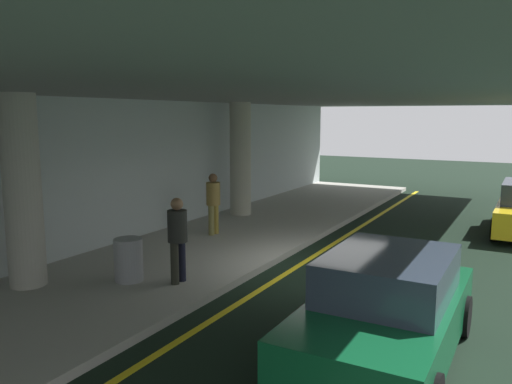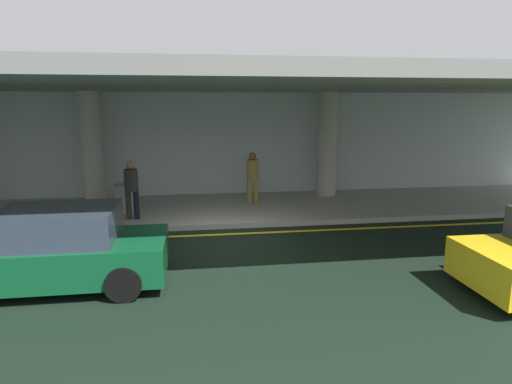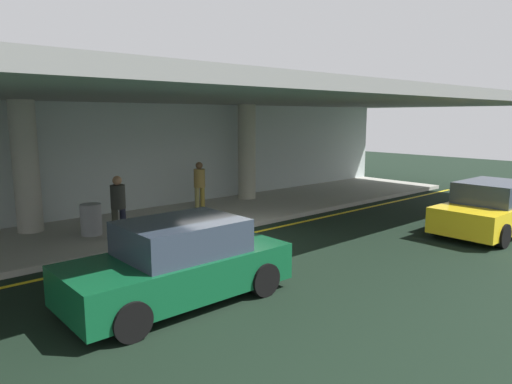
{
  "view_description": "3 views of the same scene",
  "coord_description": "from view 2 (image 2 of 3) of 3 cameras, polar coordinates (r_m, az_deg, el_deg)",
  "views": [
    {
      "loc": [
        -10.06,
        -4.04,
        3.4
      ],
      "look_at": [
        1.51,
        2.39,
        1.37
      ],
      "focal_mm": 35.46,
      "sensor_mm": 36.0,
      "label": 1
    },
    {
      "loc": [
        -0.75,
        -10.61,
        3.4
      ],
      "look_at": [
        1.04,
        1.6,
        0.9
      ],
      "focal_mm": 30.64,
      "sensor_mm": 36.0,
      "label": 2
    },
    {
      "loc": [
        -7.6,
        -9.34,
        3.35
      ],
      "look_at": [
        2.08,
        1.64,
        0.94
      ],
      "focal_mm": 32.32,
      "sensor_mm": 36.0,
      "label": 3
    }
  ],
  "objects": [
    {
      "name": "traveler_with_luggage",
      "position": [
        12.84,
        -15.96,
        0.76
      ],
      "size": [
        0.38,
        0.38,
        1.68
      ],
      "rotation": [
        0.0,
        0.0,
        6.15
      ],
      "color": "black",
      "rests_on": "sidewalk"
    },
    {
      "name": "ceiling_overhang",
      "position": [
        13.24,
        -5.22,
        13.79
      ],
      "size": [
        28.0,
        13.2,
        0.3
      ],
      "primitive_type": "cube",
      "color": "gray",
      "rests_on": "support_column_far_left"
    },
    {
      "name": "sidewalk",
      "position": [
        14.13,
        -5.05,
        -2.2
      ],
      "size": [
        26.0,
        4.2,
        0.15
      ],
      "primitive_type": "cube",
      "color": "#A3A297",
      "rests_on": "ground"
    },
    {
      "name": "terminal_back_wall",
      "position": [
        16.05,
        -5.65,
        6.04
      ],
      "size": [
        26.0,
        0.3,
        3.8
      ],
      "primitive_type": "cube",
      "color": "#ADBAB8",
      "rests_on": "ground"
    },
    {
      "name": "lane_stripe_yellow",
      "position": [
        11.65,
        -4.29,
        -5.53
      ],
      "size": [
        26.0,
        0.14,
        0.01
      ],
      "primitive_type": "cube",
      "color": "yellow",
      "rests_on": "ground"
    },
    {
      "name": "support_column_left_mid",
      "position": [
        15.38,
        -20.59,
        5.42
      ],
      "size": [
        0.69,
        0.69,
        3.65
      ],
      "primitive_type": "cylinder",
      "color": "#A6A396",
      "rests_on": "sidewalk"
    },
    {
      "name": "trash_bin_steel",
      "position": [
        13.9,
        -16.89,
        -0.76
      ],
      "size": [
        0.56,
        0.56,
        0.85
      ],
      "primitive_type": "cylinder",
      "color": "gray",
      "rests_on": "sidewalk"
    },
    {
      "name": "support_column_center",
      "position": [
        15.77,
        9.29,
        6.13
      ],
      "size": [
        0.69,
        0.69,
        3.65
      ],
      "primitive_type": "cylinder",
      "color": "#A7A692",
      "rests_on": "sidewalk"
    },
    {
      "name": "person_waiting_for_ride",
      "position": [
        14.48,
        -0.45,
        2.37
      ],
      "size": [
        0.38,
        0.38,
        1.68
      ],
      "rotation": [
        0.0,
        0.0,
        2.08
      ],
      "color": "olive",
      "rests_on": "sidewalk"
    },
    {
      "name": "ground_plane",
      "position": [
        11.17,
        -4.1,
        -6.29
      ],
      "size": [
        60.0,
        60.0,
        0.0
      ],
      "primitive_type": "plane",
      "color": "black"
    },
    {
      "name": "car_dark_green",
      "position": [
        9.04,
        -24.65,
        -6.91
      ],
      "size": [
        4.1,
        1.92,
        1.5
      ],
      "rotation": [
        0.0,
        0.0,
        -0.06
      ],
      "color": "#0E4B29",
      "rests_on": "ground"
    }
  ]
}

